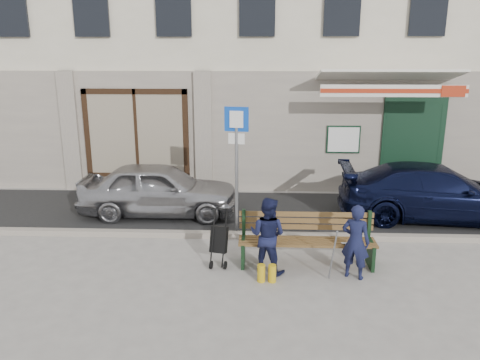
# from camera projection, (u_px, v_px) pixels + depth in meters

# --- Properties ---
(ground) EXTENTS (80.00, 80.00, 0.00)m
(ground) POSITION_uv_depth(u_px,v_px,m) (252.00, 271.00, 8.09)
(ground) COLOR #9E9991
(ground) RESTS_ON ground
(asphalt_lane) EXTENTS (60.00, 3.20, 0.01)m
(asphalt_lane) POSITION_uv_depth(u_px,v_px,m) (255.00, 212.00, 11.07)
(asphalt_lane) COLOR #282828
(asphalt_lane) RESTS_ON ground
(curb) EXTENTS (60.00, 0.18, 0.12)m
(curb) POSITION_uv_depth(u_px,v_px,m) (254.00, 235.00, 9.52)
(curb) COLOR #9E9384
(curb) RESTS_ON ground
(building) EXTENTS (20.00, 8.27, 10.00)m
(building) POSITION_uv_depth(u_px,v_px,m) (258.00, 10.00, 14.93)
(building) COLOR beige
(building) RESTS_ON ground
(car_silver) EXTENTS (3.64, 1.51, 1.23)m
(car_silver) POSITION_uv_depth(u_px,v_px,m) (159.00, 189.00, 10.78)
(car_silver) COLOR #A6A6AB
(car_silver) RESTS_ON ground
(car_navy) EXTENTS (4.37, 2.00, 1.24)m
(car_navy) POSITION_uv_depth(u_px,v_px,m) (435.00, 192.00, 10.52)
(car_navy) COLOR black
(car_navy) RESTS_ON ground
(parking_sign) EXTENTS (0.49, 0.12, 2.63)m
(parking_sign) POSITION_uv_depth(u_px,v_px,m) (237.00, 150.00, 9.38)
(parking_sign) COLOR gray
(parking_sign) RESTS_ON ground
(bench) EXTENTS (2.40, 1.17, 0.98)m
(bench) POSITION_uv_depth(u_px,v_px,m) (304.00, 241.00, 8.22)
(bench) COLOR brown
(bench) RESTS_ON ground
(man) EXTENTS (0.55, 0.47, 1.28)m
(man) POSITION_uv_depth(u_px,v_px,m) (355.00, 242.00, 7.71)
(man) COLOR #141838
(man) RESTS_ON ground
(woman) EXTENTS (0.79, 0.72, 1.33)m
(woman) POSITION_uv_depth(u_px,v_px,m) (267.00, 235.00, 7.92)
(woman) COLOR #15193A
(woman) RESTS_ON ground
(stroller) EXTENTS (0.34, 0.45, 1.01)m
(stroller) POSITION_uv_depth(u_px,v_px,m) (219.00, 241.00, 8.25)
(stroller) COLOR black
(stroller) RESTS_ON ground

